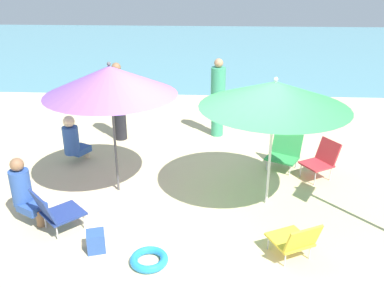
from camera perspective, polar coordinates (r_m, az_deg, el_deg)
ground_plane at (r=6.52m, az=2.19°, el=-8.42°), size 40.00×40.00×0.00m
sea_water at (r=19.97m, az=3.05°, el=13.11°), size 40.00×16.00×0.01m
umbrella_green at (r=5.99m, az=11.32°, el=6.70°), size 2.16×2.16×2.01m
umbrella_purple at (r=6.37m, az=-11.20°, el=8.57°), size 2.03×2.03×2.14m
beach_chair_a at (r=6.05m, az=-18.38°, el=-8.70°), size 0.76×0.76×0.66m
beach_chair_b at (r=7.77m, az=12.62°, el=-0.97°), size 0.72×0.71×0.64m
beach_chair_c at (r=7.54m, az=17.43°, el=-1.94°), size 0.69×0.66×0.67m
beach_chair_d at (r=5.43m, az=13.99°, el=-12.62°), size 0.66×0.70×0.57m
person_a at (r=6.40m, az=-22.15°, el=-5.93°), size 0.52×0.44×0.98m
person_b at (r=8.93m, az=3.57°, el=6.38°), size 0.31×0.31×1.70m
person_c at (r=8.02m, az=-16.04°, el=0.54°), size 0.44×0.53×0.95m
person_d at (r=8.85m, az=-10.07°, el=5.75°), size 0.31×0.31×1.65m
swim_ring at (r=5.39m, az=-5.93°, el=-15.52°), size 0.48×0.48×0.10m
beach_bag at (r=5.65m, az=-13.08°, el=-12.91°), size 0.29×0.28×0.27m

